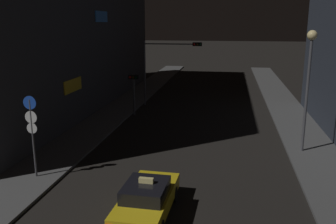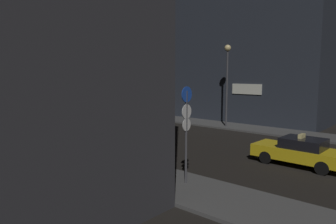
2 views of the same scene
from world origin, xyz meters
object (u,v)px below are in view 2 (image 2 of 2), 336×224
(traffic_light_overhead, at_px, (49,78))
(street_lamp_near_block, at_px, (227,69))
(traffic_light_left_kerb, at_px, (52,104))
(taxi, at_px, (300,151))
(sign_pole_left, at_px, (186,125))

(traffic_light_overhead, height_order, street_lamp_near_block, street_lamp_near_block)
(traffic_light_overhead, relative_size, traffic_light_left_kerb, 1.72)
(taxi, xyz_separation_m, traffic_light_left_kerb, (-4.63, 15.62, 1.71))
(traffic_light_overhead, bearing_deg, sign_pole_left, -101.20)
(sign_pole_left, bearing_deg, taxi, -22.59)
(sign_pole_left, height_order, street_lamp_near_block, street_lamp_near_block)
(traffic_light_left_kerb, relative_size, sign_pole_left, 0.85)
(taxi, distance_m, traffic_light_left_kerb, 16.38)
(taxi, relative_size, traffic_light_left_kerb, 1.33)
(taxi, height_order, street_lamp_near_block, street_lamp_near_block)
(traffic_light_overhead, distance_m, street_lamp_near_block, 14.86)
(traffic_light_left_kerb, relative_size, street_lamp_near_block, 0.49)
(traffic_light_left_kerb, bearing_deg, traffic_light_overhead, 63.59)
(traffic_light_overhead, height_order, sign_pole_left, traffic_light_overhead)
(street_lamp_near_block, bearing_deg, sign_pole_left, -155.78)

